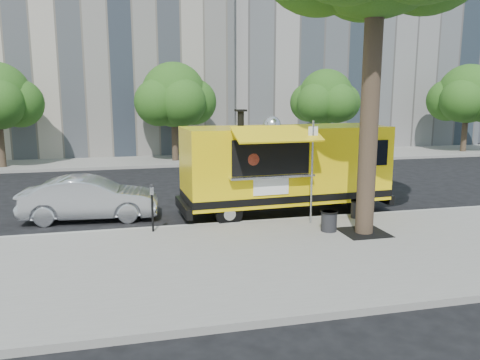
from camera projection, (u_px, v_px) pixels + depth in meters
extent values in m
plane|color=black|center=(247.00, 218.00, 14.89)|extent=(120.00, 120.00, 0.00)
cube|color=gray|center=(288.00, 257.00, 11.05)|extent=(60.00, 6.00, 0.15)
cube|color=#999993|center=(254.00, 223.00, 13.99)|extent=(60.00, 0.14, 0.16)
cube|color=gray|center=(191.00, 159.00, 27.79)|extent=(60.00, 5.00, 0.15)
cube|color=gray|center=(321.00, 17.00, 37.82)|extent=(20.00, 14.00, 20.00)
cylinder|color=#33261C|center=(370.00, 113.00, 12.19)|extent=(0.48, 0.48, 6.50)
cube|color=black|center=(364.00, 232.00, 12.77)|extent=(1.20, 1.20, 0.02)
cylinder|color=#33261C|center=(1.00, 142.00, 24.12)|extent=(0.36, 0.36, 2.60)
cylinder|color=#33261C|center=(175.00, 138.00, 26.55)|extent=(0.36, 0.36, 2.60)
sphere|color=#235216|center=(174.00, 95.00, 26.12)|extent=(3.60, 3.60, 3.60)
cylinder|color=#33261C|center=(324.00, 135.00, 28.31)|extent=(0.36, 0.36, 2.60)
sphere|color=#235216|center=(326.00, 97.00, 27.90)|extent=(3.24, 3.24, 3.24)
cylinder|color=#33261C|center=(464.00, 132.00, 30.78)|extent=(0.36, 0.36, 2.60)
sphere|color=#235216|center=(468.00, 94.00, 30.33)|extent=(3.78, 3.78, 3.78)
cylinder|color=silver|center=(312.00, 173.00, 13.46)|extent=(0.06, 0.06, 3.00)
cube|color=white|center=(313.00, 133.00, 13.25)|extent=(0.28, 0.02, 0.35)
cylinder|color=black|center=(152.00, 213.00, 12.79)|extent=(0.06, 0.06, 1.05)
cube|color=silver|center=(152.00, 191.00, 12.68)|extent=(0.10, 0.08, 0.22)
sphere|color=black|center=(152.00, 186.00, 12.66)|extent=(0.11, 0.11, 0.11)
cube|color=yellow|center=(285.00, 163.00, 15.08)|extent=(6.65, 2.58, 2.36)
cube|color=black|center=(285.00, 192.00, 15.25)|extent=(6.67, 2.60, 0.22)
cube|color=black|center=(374.00, 194.00, 16.25)|extent=(0.30, 2.11, 0.30)
cube|color=black|center=(183.00, 207.00, 14.36)|extent=(0.30, 2.11, 0.30)
cube|color=black|center=(375.00, 148.00, 15.94)|extent=(0.15, 1.77, 0.95)
cylinder|color=black|center=(361.00, 204.00, 15.08)|extent=(0.82, 0.33, 0.80)
cylinder|color=black|center=(333.00, 192.00, 16.82)|extent=(0.82, 0.33, 0.80)
cylinder|color=black|center=(229.00, 213.00, 13.83)|extent=(0.82, 0.33, 0.80)
cylinder|color=black|center=(214.00, 200.00, 15.58)|extent=(0.82, 0.33, 0.80)
cube|color=black|center=(270.00, 157.00, 13.77)|extent=(2.42, 0.32, 1.06)
cube|color=silver|center=(272.00, 177.00, 13.72)|extent=(2.63, 0.50, 0.06)
cube|color=yellow|center=(277.00, 134.00, 13.15)|extent=(2.56, 1.09, 0.42)
cube|color=white|center=(271.00, 187.00, 13.86)|extent=(1.11, 0.10, 0.50)
cylinder|color=black|center=(241.00, 119.00, 14.40)|extent=(0.20, 0.20, 0.55)
sphere|color=silver|center=(272.00, 125.00, 14.93)|extent=(0.56, 0.56, 0.56)
sphere|color=#923C20|center=(250.00, 158.00, 13.90)|extent=(0.84, 0.84, 0.84)
cylinder|color=#FF590C|center=(252.00, 163.00, 13.71)|extent=(0.35, 0.14, 0.34)
imported|color=#B7B8BF|center=(90.00, 198.00, 14.55)|extent=(4.22, 1.73, 1.36)
cylinder|color=black|center=(358.00, 209.00, 14.29)|extent=(0.41, 0.41, 0.54)
cylinder|color=black|center=(358.00, 201.00, 14.25)|extent=(0.45, 0.45, 0.04)
cylinder|color=black|center=(329.00, 221.00, 12.88)|extent=(0.43, 0.43, 0.57)
cylinder|color=black|center=(329.00, 212.00, 12.83)|extent=(0.47, 0.47, 0.04)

